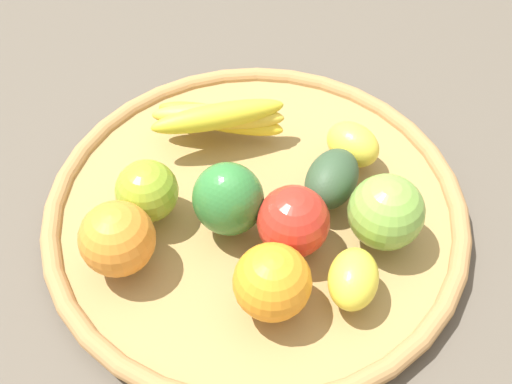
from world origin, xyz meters
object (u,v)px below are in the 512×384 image
apple_2 (293,221)px  orange_0 (272,282)px  lemon_0 (353,144)px  orange_1 (117,239)px  lemon_1 (353,279)px  bell_pepper (226,197)px  apple_0 (386,212)px  apple_1 (147,191)px  avocado (332,179)px  banana_bunch (219,117)px

apple_2 → orange_0: bearing=118.0°
lemon_0 → orange_1: size_ratio=0.85×
lemon_1 → orange_1: bearing=36.0°
bell_pepper → orange_1: 0.12m
apple_0 → orange_1: (0.16, 0.21, -0.00)m
bell_pepper → lemon_1: (-0.15, -0.03, -0.02)m
orange_0 → apple_2: bearing=-62.0°
apple_0 → lemon_0: bearing=-33.2°
lemon_1 → bell_pepper: bearing=10.5°
apple_2 → lemon_1: apple_2 is taller
apple_1 → avocado: (-0.12, -0.15, -0.01)m
apple_1 → lemon_1: (-0.22, -0.08, -0.01)m
avocado → apple_2: bearing=101.2°
apple_0 → lemon_1: bearing=106.8°
apple_1 → bell_pepper: (-0.07, -0.05, 0.01)m
bell_pepper → lemon_1: size_ratio=1.29×
apple_1 → banana_bunch: bearing=-76.1°
apple_1 → lemon_1: size_ratio=1.01×
apple_1 → lemon_0: 0.24m
apple_1 → orange_1: orange_1 is taller
lemon_1 → avocado: avocado is taller
avocado → apple_0: bearing=177.7°
lemon_0 → banana_bunch: size_ratio=0.43×
apple_0 → orange_0: 0.14m
orange_1 → avocado: 0.23m
orange_1 → orange_0: 0.16m
apple_1 → orange_1: size_ratio=0.88×
apple_1 → banana_bunch: apple_1 is taller
apple_2 → lemon_1: 0.08m
lemon_0 → lemon_1: 0.18m
lemon_0 → avocado: avocado is taller
apple_1 → lemon_0: apple_1 is taller
banana_bunch → apple_1: bearing=103.9°
banana_bunch → avocado: banana_bunch is taller
banana_bunch → orange_0: (-0.20, 0.12, 0.01)m
lemon_0 → bell_pepper: bell_pepper is taller
apple_2 → apple_1: 0.16m
banana_bunch → lemon_1: bearing=167.5°
orange_1 → orange_0: orange_1 is taller
lemon_1 → avocado: 0.12m
apple_2 → bell_pepper: (0.07, 0.03, 0.01)m
apple_1 → apple_0: (-0.19, -0.15, 0.01)m
apple_0 → avocado: apple_0 is taller
apple_1 → lemon_0: size_ratio=1.04×
apple_2 → avocado: bearing=-78.8°
bell_pepper → apple_1: bearing=178.7°
apple_2 → avocado: 0.08m
avocado → orange_0: bearing=109.4°
apple_0 → orange_0: (0.02, 0.14, -0.00)m
lemon_1 → orange_0: size_ratio=0.88×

